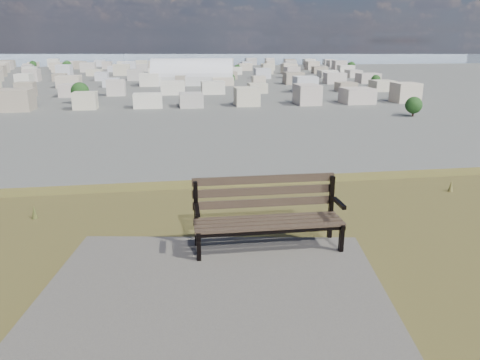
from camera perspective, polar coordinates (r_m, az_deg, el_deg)
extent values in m
cube|color=#413626|center=(5.05, 3.87, -5.84)|extent=(1.64, 0.10, 0.03)
cube|color=#413626|center=(5.14, 3.62, -5.38)|extent=(1.64, 0.10, 0.03)
cube|color=#413626|center=(5.24, 3.37, -4.94)|extent=(1.64, 0.10, 0.03)
cube|color=#413626|center=(5.34, 3.14, -4.51)|extent=(1.64, 0.10, 0.03)
cube|color=#413626|center=(5.36, 3.01, -2.78)|extent=(1.64, 0.06, 0.09)
cube|color=#413626|center=(5.34, 2.99, -1.36)|extent=(1.64, 0.06, 0.09)
cube|color=#413626|center=(5.32, 2.96, 0.08)|extent=(1.64, 0.06, 0.09)
cube|color=black|center=(5.02, -5.05, -8.52)|extent=(0.05, 0.06, 0.40)
cube|color=black|center=(5.29, -5.36, -4.58)|extent=(0.05, 0.06, 0.84)
cube|color=black|center=(5.11, -5.22, -5.90)|extent=(0.05, 0.46, 0.05)
cube|color=black|center=(4.99, -5.25, -3.67)|extent=(0.05, 0.33, 0.04)
cube|color=black|center=(5.32, 12.24, -7.34)|extent=(0.05, 0.06, 0.40)
cube|color=black|center=(5.58, 11.00, -3.68)|extent=(0.05, 0.06, 0.84)
cube|color=black|center=(5.41, 11.69, -4.89)|extent=(0.05, 0.46, 0.05)
cube|color=black|center=(5.29, 12.00, -2.77)|extent=(0.05, 0.33, 0.04)
cube|color=black|center=(5.05, 3.88, -6.31)|extent=(1.64, 0.06, 0.04)
cube|color=black|center=(5.37, 3.11, -4.89)|extent=(1.64, 0.06, 0.04)
cone|color=brown|center=(6.96, -23.79, -3.57)|extent=(0.08, 0.08, 0.19)
cone|color=brown|center=(8.23, 24.33, -0.68)|extent=(0.08, 0.08, 0.18)
cube|color=silver|center=(311.21, -5.84, 12.02)|extent=(53.29, 26.33, 5.73)
cylinder|color=silver|center=(311.00, -5.86, 12.54)|extent=(53.29, 26.33, 21.76)
cube|color=silver|center=(212.76, -25.10, 8.64)|extent=(11.00, 11.00, 7.00)
cube|color=#BEAFA3|center=(207.51, -18.66, 9.16)|extent=(11.00, 11.00, 7.00)
cube|color=beige|center=(204.96, -11.95, 9.58)|extent=(11.00, 11.00, 7.00)
cube|color=silver|center=(205.20, -5.15, 9.88)|extent=(11.00, 11.00, 7.00)
cube|color=beige|center=(208.23, 1.55, 10.03)|extent=(11.00, 11.00, 7.00)
cube|color=gray|center=(213.93, 7.98, 10.06)|extent=(11.00, 11.00, 7.00)
cube|color=beige|center=(222.08, 14.01, 9.97)|extent=(11.00, 11.00, 7.00)
cube|color=#B4ACA3|center=(232.44, 19.55, 9.79)|extent=(11.00, 11.00, 7.00)
cube|color=beige|center=(263.88, -24.79, 9.94)|extent=(11.00, 11.00, 7.00)
cube|color=silver|center=(258.56, -19.59, 10.39)|extent=(11.00, 11.00, 7.00)
cube|color=beige|center=(255.39, -14.21, 10.76)|extent=(11.00, 11.00, 7.00)
cube|color=gray|center=(254.46, -8.72, 11.05)|extent=(11.00, 11.00, 7.00)
cube|color=beige|center=(255.78, -3.24, 11.24)|extent=(11.00, 11.00, 7.00)
cube|color=#B4ACA3|center=(259.33, 2.15, 11.33)|extent=(11.00, 11.00, 7.00)
cube|color=silver|center=(265.01, 7.35, 11.32)|extent=(11.00, 11.00, 7.00)
cube|color=#BEAFA3|center=(272.69, 12.29, 11.23)|extent=(11.00, 11.00, 7.00)
cube|color=beige|center=(282.22, 16.92, 11.07)|extent=(11.00, 11.00, 7.00)
cube|color=gray|center=(315.10, -24.57, 10.81)|extent=(11.00, 11.00, 7.00)
cube|color=beige|center=(309.73, -20.22, 11.21)|extent=(11.00, 11.00, 7.00)
cube|color=#B4ACA3|center=(306.15, -15.73, 11.54)|extent=(11.00, 11.00, 7.00)
cube|color=silver|center=(304.43, -11.15, 11.82)|extent=(11.00, 11.00, 7.00)
cube|color=#BEAFA3|center=(304.59, -6.53, 12.02)|extent=(11.00, 11.00, 7.00)
cube|color=beige|center=(306.64, -1.95, 12.14)|extent=(11.00, 11.00, 7.00)
cube|color=silver|center=(310.53, 2.55, 12.19)|extent=(11.00, 11.00, 7.00)
cube|color=beige|center=(316.21, 6.91, 12.17)|extent=(11.00, 11.00, 7.00)
cube|color=gray|center=(323.56, 11.10, 12.09)|extent=(11.00, 11.00, 7.00)
cube|color=beige|center=(332.49, 15.07, 11.95)|extent=(11.00, 11.00, 7.00)
cube|color=#BEAFA3|center=(366.38, -24.41, 11.44)|extent=(11.00, 11.00, 7.00)
cube|color=beige|center=(360.97, -20.67, 11.79)|extent=(11.00, 11.00, 7.00)
cube|color=silver|center=(357.10, -16.82, 12.10)|extent=(11.00, 11.00, 7.00)
cube|color=beige|center=(354.81, -12.89, 12.36)|extent=(11.00, 11.00, 7.00)
cube|color=gray|center=(354.14, -8.93, 12.56)|extent=(11.00, 11.00, 7.00)
cube|color=beige|center=(355.09, -4.96, 12.70)|extent=(11.00, 11.00, 7.00)
cube|color=#B4ACA3|center=(357.66, -1.02, 12.79)|extent=(11.00, 11.00, 7.00)
cube|color=silver|center=(361.80, 2.84, 12.81)|extent=(11.00, 11.00, 7.00)
cube|color=#BEAFA3|center=(367.46, 6.60, 12.79)|extent=(11.00, 11.00, 7.00)
cube|color=beige|center=(374.58, 10.23, 12.71)|extent=(11.00, 11.00, 7.00)
cube|color=silver|center=(383.08, 13.70, 12.59)|extent=(11.00, 11.00, 7.00)
cube|color=beige|center=(417.69, -24.30, 11.92)|extent=(11.00, 11.00, 7.00)
cube|color=#B4ACA3|center=(412.26, -21.01, 12.23)|extent=(11.00, 11.00, 7.00)
cube|color=silver|center=(408.16, -17.64, 12.51)|extent=(11.00, 11.00, 7.00)
cube|color=#BEAFA3|center=(405.46, -14.21, 12.75)|extent=(11.00, 11.00, 7.00)
cube|color=beige|center=(404.16, -10.73, 12.95)|extent=(11.00, 11.00, 7.00)
cube|color=silver|center=(404.28, -7.25, 13.10)|extent=(11.00, 11.00, 7.00)
cube|color=beige|center=(405.82, -3.77, 13.21)|extent=(11.00, 11.00, 7.00)
cube|color=gray|center=(408.77, -0.33, 13.27)|extent=(11.00, 11.00, 7.00)
cube|color=beige|center=(413.10, 3.06, 13.28)|extent=(11.00, 11.00, 7.00)
cube|color=#B4ACA3|center=(418.76, 6.36, 13.25)|extent=(11.00, 11.00, 7.00)
cube|color=silver|center=(425.70, 9.56, 13.18)|extent=(11.00, 11.00, 7.00)
cube|color=#BEAFA3|center=(433.86, 12.65, 13.07)|extent=(11.00, 11.00, 7.00)
cube|color=silver|center=(475.62, -27.05, 11.98)|extent=(11.00, 11.00, 7.00)
cube|color=beige|center=(469.02, -24.20, 12.29)|extent=(11.00, 11.00, 7.00)
cube|color=gray|center=(463.57, -21.28, 12.57)|extent=(11.00, 11.00, 7.00)
cube|color=beige|center=(459.31, -18.28, 12.83)|extent=(11.00, 11.00, 7.00)
cube|color=#B4ACA3|center=(456.27, -15.23, 13.06)|extent=(11.00, 11.00, 7.00)
cube|color=silver|center=(454.49, -12.15, 13.25)|extent=(11.00, 11.00, 7.00)
cube|color=#BEAFA3|center=(453.96, -9.04, 13.40)|extent=(11.00, 11.00, 7.00)
cube|color=beige|center=(454.70, -5.93, 13.52)|extent=(11.00, 11.00, 7.00)
cube|color=silver|center=(456.71, -2.84, 13.60)|extent=(11.00, 11.00, 7.00)
cube|color=beige|center=(459.96, 0.22, 13.64)|extent=(11.00, 11.00, 7.00)
cube|color=gray|center=(464.43, 3.23, 13.64)|extent=(11.00, 11.00, 7.00)
cube|color=beige|center=(470.08, 6.17, 13.61)|extent=(11.00, 11.00, 7.00)
cube|color=#B4ACA3|center=(476.88, 9.04, 13.55)|extent=(11.00, 11.00, 7.00)
cube|color=silver|center=(484.77, 11.81, 13.46)|extent=(11.00, 11.00, 7.00)
cube|color=beige|center=(526.88, -26.70, 12.31)|extent=(11.00, 11.00, 7.00)
cube|color=silver|center=(520.37, -24.13, 12.59)|extent=(11.00, 11.00, 7.00)
cube|color=beige|center=(514.91, -21.49, 12.85)|extent=(11.00, 11.00, 7.00)
cube|color=gray|center=(510.51, -18.80, 13.08)|extent=(11.00, 11.00, 7.00)
cube|color=beige|center=(507.21, -16.06, 13.30)|extent=(11.00, 11.00, 7.00)
cube|color=#B4ACA3|center=(505.03, -13.28, 13.48)|extent=(11.00, 11.00, 7.00)
cube|color=silver|center=(503.99, -10.48, 13.63)|extent=(11.00, 11.00, 7.00)
cube|color=#BEAFA3|center=(504.09, -7.68, 13.76)|extent=(11.00, 11.00, 7.00)
cube|color=beige|center=(505.33, -4.88, 13.85)|extent=(11.00, 11.00, 7.00)
cube|color=silver|center=(507.70, -2.09, 13.91)|extent=(11.00, 11.00, 7.00)
cube|color=beige|center=(511.19, 0.66, 13.94)|extent=(11.00, 11.00, 7.00)
cube|color=gray|center=(515.78, 3.37, 13.94)|extent=(11.00, 11.00, 7.00)
cube|color=beige|center=(521.43, 6.02, 13.90)|extent=(11.00, 11.00, 7.00)
cube|color=#B4ACA3|center=(528.11, 8.61, 13.85)|extent=(11.00, 11.00, 7.00)
cube|color=silver|center=(535.78, 11.13, 13.76)|extent=(11.00, 11.00, 7.00)
cube|color=beige|center=(578.16, -26.42, 12.58)|extent=(11.00, 11.00, 7.00)
cube|color=silver|center=(571.74, -24.07, 12.83)|extent=(11.00, 11.00, 7.00)
cube|color=beige|center=(566.26, -21.67, 13.07)|extent=(11.00, 11.00, 7.00)
cube|color=gray|center=(561.75, -19.22, 13.29)|extent=(11.00, 11.00, 7.00)
cube|color=beige|center=(558.24, -16.73, 13.49)|extent=(11.00, 11.00, 7.00)
cube|color=#B4ACA3|center=(555.74, -14.21, 13.67)|extent=(11.00, 11.00, 7.00)
cube|color=silver|center=(554.28, -11.67, 13.82)|extent=(11.00, 11.00, 7.00)
cube|color=#BEAFA3|center=(553.85, -9.11, 13.94)|extent=(11.00, 11.00, 7.00)
cube|color=beige|center=(554.46, -6.56, 14.04)|extent=(11.00, 11.00, 7.00)
cube|color=silver|center=(556.10, -4.01, 14.12)|extent=(11.00, 11.00, 7.00)
cube|color=beige|center=(558.77, -1.49, 14.16)|extent=(11.00, 11.00, 7.00)
cube|color=gray|center=(562.46, 1.01, 14.18)|extent=(11.00, 11.00, 7.00)
cube|color=beige|center=(567.14, 3.48, 14.17)|extent=(11.00, 11.00, 7.00)
cube|color=#B4ACA3|center=(572.78, 5.90, 14.14)|extent=(11.00, 11.00, 7.00)
cube|color=silver|center=(579.37, 8.26, 14.09)|extent=(11.00, 11.00, 7.00)
cube|color=#BEAFA3|center=(586.86, 10.57, 14.01)|extent=(11.00, 11.00, 7.00)
cylinder|color=black|center=(189.33, 20.33, 7.61)|extent=(0.80, 0.80, 2.10)
sphere|color=black|center=(188.92, 20.42, 8.55)|extent=(6.30, 6.30, 6.30)
cylinder|color=black|center=(228.01, -18.83, 9.20)|extent=(0.80, 0.80, 2.70)
sphere|color=black|center=(227.59, -18.92, 10.21)|extent=(8.10, 8.10, 8.10)
cylinder|color=black|center=(313.71, 16.18, 11.15)|extent=(0.80, 0.80, 1.95)
sphere|color=black|center=(313.48, 16.23, 11.68)|extent=(5.85, 5.85, 5.85)
cylinder|color=black|center=(408.92, -0.32, 12.94)|extent=(0.80, 0.80, 2.25)
sphere|color=black|center=(408.72, -0.33, 13.41)|extent=(6.75, 6.75, 6.75)
cylinder|color=black|center=(472.31, -20.28, 12.47)|extent=(0.80, 0.80, 2.85)
sphere|color=black|center=(472.09, -20.33, 12.99)|extent=(8.55, 8.55, 8.55)
cylinder|color=black|center=(519.99, -23.88, 12.36)|extent=(0.80, 0.80, 2.40)
sphere|color=black|center=(519.82, -23.93, 12.75)|extent=(7.20, 7.20, 7.20)
cylinder|color=black|center=(307.36, -1.19, 11.70)|extent=(0.80, 0.80, 2.10)
sphere|color=black|center=(307.11, -1.19, 12.29)|extent=(6.30, 6.30, 6.30)
cylinder|color=black|center=(457.71, 13.38, 12.91)|extent=(0.80, 0.80, 2.55)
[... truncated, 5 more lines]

